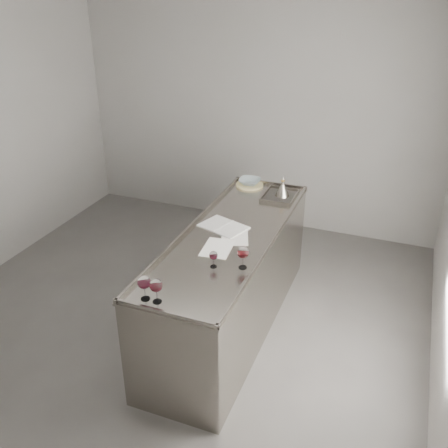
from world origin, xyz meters
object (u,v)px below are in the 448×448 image
at_px(wine_glass_middle, 156,286).
at_px(ceramic_bowl, 250,182).
at_px(wine_glass_right, 243,253).
at_px(wine_glass_left, 144,283).
at_px(notebook, 223,227).
at_px(counter, 230,281).
at_px(wine_glass_small, 213,256).
at_px(wine_funnel, 282,190).

height_order(wine_glass_middle, ceramic_bowl, wine_glass_middle).
bearing_deg(wine_glass_right, wine_glass_left, -127.79).
bearing_deg(ceramic_bowl, wine_glass_right, -73.05).
xyz_separation_m(wine_glass_left, notebook, (0.10, 1.19, -0.12)).
height_order(counter, wine_glass_small, wine_glass_small).
distance_m(wine_glass_middle, wine_glass_right, 0.73).
xyz_separation_m(wine_glass_middle, wine_glass_right, (0.39, 0.62, 0.00)).
xyz_separation_m(wine_glass_left, wine_glass_small, (0.27, 0.55, -0.04)).
distance_m(wine_glass_middle, ceramic_bowl, 2.16).
xyz_separation_m(wine_glass_middle, notebook, (0.01, 1.19, -0.12)).
xyz_separation_m(counter, wine_glass_small, (0.07, -0.53, 0.56)).
relative_size(wine_glass_middle, notebook, 0.39).
height_order(wine_glass_middle, wine_funnel, wine_funnel).
xyz_separation_m(wine_glass_small, notebook, (-0.17, 0.63, -0.09)).
distance_m(wine_glass_right, ceramic_bowl, 1.61).
bearing_deg(notebook, counter, -26.05).
bearing_deg(ceramic_bowl, wine_glass_small, -80.81).
bearing_deg(wine_funnel, wine_glass_middle, -98.56).
relative_size(wine_glass_right, ceramic_bowl, 0.81).
distance_m(notebook, ceramic_bowl, 0.98).
bearing_deg(wine_glass_small, counter, 97.10).
bearing_deg(wine_glass_middle, counter, 83.86).
xyz_separation_m(counter, wine_glass_middle, (-0.12, -1.08, 0.59)).
relative_size(wine_glass_left, wine_glass_middle, 1.03).
height_order(wine_glass_right, wine_funnel, wine_funnel).
bearing_deg(ceramic_bowl, notebook, -84.69).
xyz_separation_m(wine_glass_left, wine_funnel, (0.40, 2.03, -0.06)).
relative_size(wine_glass_left, wine_funnel, 0.86).
relative_size(wine_glass_left, wine_glass_right, 1.02).
xyz_separation_m(counter, wine_glass_left, (-0.21, -1.08, 0.60)).
xyz_separation_m(ceramic_bowl, wine_funnel, (0.38, -0.13, 0.02)).
bearing_deg(counter, notebook, 134.78).
distance_m(wine_glass_left, wine_glass_small, 0.62).
bearing_deg(notebook, wine_glass_small, -55.85).
bearing_deg(counter, wine_glass_right, -59.17).
bearing_deg(wine_glass_left, counter, 79.20).
bearing_deg(wine_glass_middle, wine_funnel, 81.44).
xyz_separation_m(wine_glass_right, ceramic_bowl, (-0.47, 1.54, -0.08)).
distance_m(wine_glass_left, notebook, 1.20).
bearing_deg(wine_glass_left, notebook, 85.06).
bearing_deg(wine_glass_right, wine_funnel, 93.45).
bearing_deg(wine_glass_small, wine_glass_left, -116.28).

